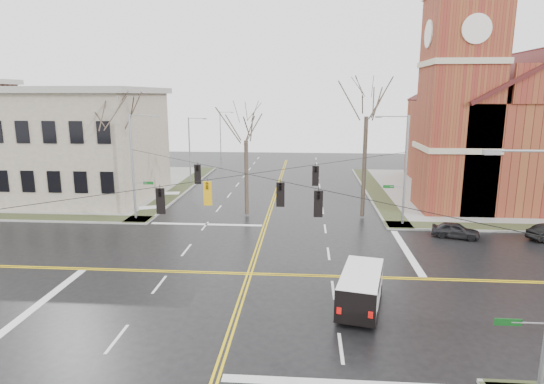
# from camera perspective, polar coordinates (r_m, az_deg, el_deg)

# --- Properties ---
(ground) EXTENTS (120.00, 120.00, 0.00)m
(ground) POSITION_cam_1_polar(r_m,az_deg,el_deg) (28.33, -2.85, -10.21)
(ground) COLOR black
(ground) RESTS_ON ground
(sidewalks) EXTENTS (80.00, 80.00, 0.17)m
(sidewalks) POSITION_cam_1_polar(r_m,az_deg,el_deg) (28.30, -2.85, -10.06)
(sidewalks) COLOR gray
(sidewalks) RESTS_ON ground
(road_markings) EXTENTS (100.00, 100.00, 0.01)m
(road_markings) POSITION_cam_1_polar(r_m,az_deg,el_deg) (28.32, -2.85, -10.20)
(road_markings) COLOR gold
(road_markings) RESTS_ON ground
(church) EXTENTS (24.28, 27.48, 27.50)m
(church) POSITION_cam_1_polar(r_m,az_deg,el_deg) (55.14, 27.51, 8.35)
(church) COLOR maroon
(church) RESTS_ON ground
(civic_building_a) EXTENTS (18.00, 14.00, 11.00)m
(civic_building_a) POSITION_cam_1_polar(r_m,az_deg,el_deg) (52.79, -24.49, 5.31)
(civic_building_a) COLOR gray
(civic_building_a) RESTS_ON ground
(signal_pole_ne) EXTENTS (2.75, 0.22, 9.00)m
(signal_pole_ne) POSITION_cam_1_polar(r_m,az_deg,el_deg) (38.76, 16.18, 3.02)
(signal_pole_ne) COLOR gray
(signal_pole_ne) RESTS_ON ground
(signal_pole_nw) EXTENTS (2.75, 0.22, 9.00)m
(signal_pole_nw) POSITION_cam_1_polar(r_m,az_deg,el_deg) (40.69, -16.88, 3.39)
(signal_pole_nw) COLOR gray
(signal_pole_nw) RESTS_ON ground
(span_wires) EXTENTS (23.02, 23.02, 0.03)m
(span_wires) POSITION_cam_1_polar(r_m,az_deg,el_deg) (26.60, -2.99, 2.25)
(span_wires) COLOR black
(span_wires) RESTS_ON ground
(traffic_signals) EXTENTS (8.21, 8.26, 1.30)m
(traffic_signals) POSITION_cam_1_polar(r_m,az_deg,el_deg) (26.09, -3.15, 0.37)
(traffic_signals) COLOR black
(traffic_signals) RESTS_ON ground
(streetlight_north_a) EXTENTS (2.30, 0.20, 8.00)m
(streetlight_north_a) POSITION_cam_1_polar(r_m,az_deg,el_deg) (56.14, -10.17, 5.49)
(streetlight_north_a) COLOR gray
(streetlight_north_a) RESTS_ON ground
(streetlight_north_b) EXTENTS (2.30, 0.20, 8.00)m
(streetlight_north_b) POSITION_cam_1_polar(r_m,az_deg,el_deg) (75.57, -6.38, 7.26)
(streetlight_north_b) COLOR gray
(streetlight_north_b) RESTS_ON ground
(cargo_van) EXTENTS (2.97, 5.28, 1.90)m
(cargo_van) POSITION_cam_1_polar(r_m,az_deg,el_deg) (24.31, 11.12, -11.46)
(cargo_van) COLOR white
(cargo_van) RESTS_ON ground
(parked_car_a) EXTENTS (3.75, 2.37, 1.19)m
(parked_car_a) POSITION_cam_1_polar(r_m,az_deg,el_deg) (37.63, 22.03, -4.46)
(parked_car_a) COLOR black
(parked_car_a) RESTS_ON ground
(tree_nw_far) EXTENTS (4.00, 4.00, 11.49)m
(tree_nw_far) POSITION_cam_1_polar(r_m,az_deg,el_deg) (43.43, -19.11, 8.23)
(tree_nw_far) COLOR #372D23
(tree_nw_far) RESTS_ON ground
(tree_nw_near) EXTENTS (4.00, 4.00, 10.01)m
(tree_nw_near) POSITION_cam_1_polar(r_m,az_deg,el_deg) (40.07, -3.29, 7.10)
(tree_nw_near) COLOR #372D23
(tree_nw_near) RESTS_ON ground
(tree_ne) EXTENTS (4.00, 4.00, 13.18)m
(tree_ne) POSITION_cam_1_polar(r_m,az_deg,el_deg) (39.99, 11.79, 10.09)
(tree_ne) COLOR #372D23
(tree_ne) RESTS_ON ground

